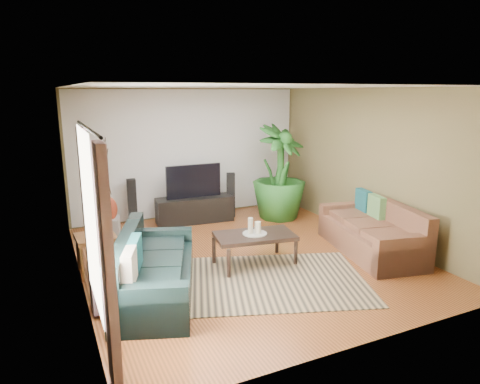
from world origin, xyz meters
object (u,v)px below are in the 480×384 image
speaker_left (132,202)px  sofa_left (156,265)px  coffee_table (255,249)px  sofa_right (371,228)px  side_table (97,254)px  speaker_right (231,195)px  pedestal (109,228)px  vase (108,209)px  tv_stand (195,210)px  television (194,181)px  potted_plant (279,172)px

speaker_left → sofa_left: bearing=-89.6°
coffee_table → sofa_right: bearing=-0.5°
speaker_left → side_table: size_ratio=1.62×
speaker_right → pedestal: bearing=-153.5°
speaker_left → vase: bearing=-128.3°
sofa_left → coffee_table: size_ratio=1.75×
coffee_table → tv_stand: tv_stand is taller
speaker_right → vase: (-2.59, -0.31, 0.07)m
sofa_right → television: (-2.10, 2.87, 0.43)m
coffee_table → tv_stand: bearing=101.6°
coffee_table → television: bearing=101.6°
coffee_table → tv_stand: (-0.11, 2.51, 0.01)m
tv_stand → pedestal: 1.76m
speaker_right → side_table: size_ratio=1.61×
speaker_left → pedestal: bearing=-128.3°
speaker_right → vase: 2.61m
potted_plant → pedestal: (-3.46, 0.23, -0.80)m
sofa_left → television: size_ratio=1.85×
television → vase: 1.79m
potted_plant → speaker_left: bearing=164.9°
sofa_right → television: bearing=-132.0°
tv_stand → coffee_table: bearing=-82.6°
sofa_left → coffee_table: (1.64, 0.37, -0.18)m
speaker_left → speaker_right: 2.06m
coffee_table → vase: (-1.85, 2.27, 0.29)m
potted_plant → vase: 3.50m
sofa_right → side_table: 4.38m
pedestal → vase: vase is taller
tv_stand → television: size_ratio=1.36×
television → potted_plant: potted_plant is taller
vase → sofa_right: bearing=-34.1°
coffee_table → pedestal: size_ratio=3.29×
television → potted_plant: bearing=-16.1°
sofa_left → vase: (-0.21, 2.64, 0.11)m
vase → side_table: 1.63m
speaker_right → potted_plant: 1.15m
coffee_table → speaker_left: (-1.31, 2.82, 0.22)m
sofa_right → side_table: bearing=-92.0°
speaker_left → side_table: 2.32m
sofa_right → speaker_left: bearing=-121.9°
sofa_left → pedestal: 2.66m
pedestal → vase: bearing=135.0°
sofa_left → speaker_left: (0.33, 3.19, 0.05)m
tv_stand → potted_plant: bearing=-10.5°
sofa_right → tv_stand: size_ratio=1.34×
potted_plant → pedestal: size_ratio=5.34×
vase → pedestal: bearing=-45.0°
sofa_right → potted_plant: 2.47m
television → pedestal: bearing=-171.4°
pedestal → vase: (-0.00, 0.00, 0.35)m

